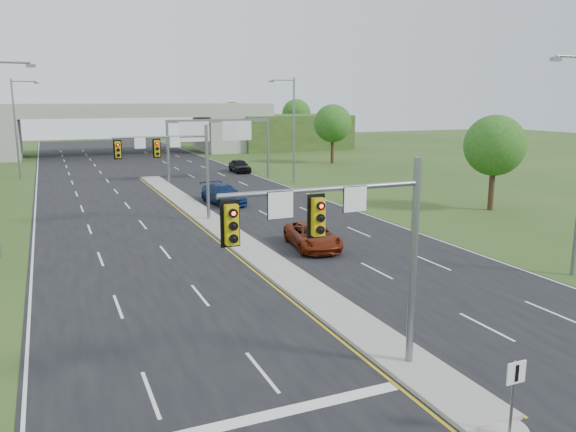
% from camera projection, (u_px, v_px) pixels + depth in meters
% --- Properties ---
extents(ground, '(240.00, 240.00, 0.00)m').
position_uv_depth(ground, '(408.00, 365.00, 18.84)').
color(ground, '#284719').
rests_on(ground, ground).
extents(road, '(24.00, 160.00, 0.02)m').
position_uv_depth(road, '(179.00, 199.00, 50.30)').
color(road, black).
rests_on(road, ground).
extents(median, '(2.00, 54.00, 0.16)m').
position_uv_depth(median, '(216.00, 225.00, 39.49)').
color(median, gray).
rests_on(median, road).
extents(median_nose, '(2.00, 2.00, 0.16)m').
position_uv_depth(median_nose, '(495.00, 425.00, 15.22)').
color(median_nose, gray).
rests_on(median_nose, road).
extents(lane_markings, '(23.72, 160.00, 0.01)m').
position_uv_depth(lane_markings, '(188.00, 211.00, 44.59)').
color(lane_markings, gold).
rests_on(lane_markings, road).
extents(signal_mast_near, '(6.62, 0.60, 7.00)m').
position_uv_depth(signal_mast_near, '(354.00, 236.00, 16.93)').
color(signal_mast_near, slate).
rests_on(signal_mast_near, ground).
extents(signal_mast_far, '(6.62, 0.60, 7.00)m').
position_uv_depth(signal_mast_far, '(176.00, 158.00, 39.40)').
color(signal_mast_far, slate).
rests_on(signal_mast_far, ground).
extents(keep_right_sign, '(0.60, 0.13, 2.20)m').
position_uv_depth(keep_right_sign, '(514.00, 386.00, 14.46)').
color(keep_right_sign, slate).
rests_on(keep_right_sign, ground).
extents(sign_gantry, '(11.58, 0.44, 6.67)m').
position_uv_depth(sign_gantry, '(218.00, 133.00, 60.74)').
color(sign_gantry, slate).
rests_on(sign_gantry, ground).
extents(overpass, '(80.00, 14.00, 8.10)m').
position_uv_depth(overpass, '(116.00, 132.00, 90.03)').
color(overpass, gray).
rests_on(overpass, ground).
extents(lightpole_l_far, '(2.85, 0.25, 11.00)m').
position_uv_depth(lightpole_l_far, '(17.00, 124.00, 61.89)').
color(lightpole_l_far, slate).
rests_on(lightpole_l_far, ground).
extents(lightpole_r_far, '(2.85, 0.25, 11.00)m').
position_uv_depth(lightpole_r_far, '(292.00, 125.00, 58.70)').
color(lightpole_r_far, slate).
rests_on(lightpole_r_far, ground).
extents(tree_r_near, '(4.80, 4.80, 7.60)m').
position_uv_depth(tree_r_near, '(495.00, 146.00, 44.28)').
color(tree_r_near, '#382316').
rests_on(tree_r_near, ground).
extents(tree_r_mid, '(5.20, 5.20, 8.12)m').
position_uv_depth(tree_r_mid, '(333.00, 123.00, 77.23)').
color(tree_r_mid, '#382316').
rests_on(tree_r_mid, ground).
extents(tree_back_c, '(5.60, 5.60, 8.32)m').
position_uv_depth(tree_back_c, '(232.00, 116.00, 111.52)').
color(tree_back_c, '#382316').
rests_on(tree_back_c, ground).
extents(tree_back_d, '(6.00, 6.00, 8.85)m').
position_uv_depth(tree_back_d, '(296.00, 114.00, 116.88)').
color(tree_back_d, '#382316').
rests_on(tree_back_d, ground).
extents(car_far_a, '(3.19, 5.61, 1.48)m').
position_uv_depth(car_far_a, '(313.00, 236.00, 33.55)').
color(car_far_a, '#641C0A').
rests_on(car_far_a, road).
extents(car_far_b, '(3.05, 5.93, 1.65)m').
position_uv_depth(car_far_b, '(223.00, 194.00, 47.76)').
color(car_far_b, '#0C1E49').
rests_on(car_far_b, road).
extents(car_far_c, '(1.97, 4.67, 1.58)m').
position_uv_depth(car_far_c, '(240.00, 166.00, 68.51)').
color(car_far_c, black).
rests_on(car_far_c, road).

